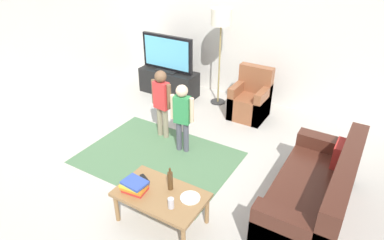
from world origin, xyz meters
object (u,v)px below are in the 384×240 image
object	(u,v)px
book_stack	(134,186)
tv_remote	(145,179)
bottle	(170,180)
armchair	(251,101)
couch	(318,195)
floor_lamp	(221,22)
child_near_tv	(162,98)
coffee_table	(161,197)
plate	(190,198)
soda_can	(171,203)
tv_stand	(169,82)
tv	(167,54)
child_center	(182,113)

from	to	relation	value
book_stack	tv_remote	xyz separation A→B (m)	(-0.02, 0.21, -0.05)
bottle	armchair	bearing A→B (deg)	93.61
couch	bottle	world-z (taller)	couch
floor_lamp	tv_remote	world-z (taller)	floor_lamp
child_near_tv	book_stack	distance (m)	1.84
coffee_table	couch	bearing A→B (deg)	34.71
coffee_table	plate	bearing A→B (deg)	17.34
tv_remote	plate	world-z (taller)	plate
couch	plate	bearing A→B (deg)	-141.42
armchair	tv_remote	world-z (taller)	armchair
child_near_tv	bottle	world-z (taller)	child_near_tv
floor_lamp	child_near_tv	xyz separation A→B (m)	(-0.20, -1.55, -0.86)
bottle	soda_can	size ratio (longest dim) A/B	2.38
couch	tv_remote	size ratio (longest dim) A/B	10.59
tv_stand	plate	size ratio (longest dim) A/B	5.45
couch	tv_remote	distance (m)	2.01
coffee_table	soda_can	distance (m)	0.27
couch	tv_remote	world-z (taller)	couch
book_stack	tv_stand	bearing A→B (deg)	118.18
tv	plate	world-z (taller)	tv
armchair	bottle	distance (m)	2.79
bottle	tv_remote	distance (m)	0.37
armchair	book_stack	world-z (taller)	armchair
coffee_table	bottle	distance (m)	0.21
tv	armchair	size ratio (longest dim) A/B	1.22
child_near_tv	floor_lamp	bearing A→B (deg)	82.57
coffee_table	soda_can	xyz separation A→B (m)	(0.22, -0.12, 0.11)
child_center	book_stack	world-z (taller)	child_center
armchair	child_near_tv	size ratio (longest dim) A/B	0.80
tv_stand	plate	distance (m)	3.61
tv_stand	armchair	world-z (taller)	armchair
book_stack	tv_remote	distance (m)	0.22
couch	child_center	bearing A→B (deg)	171.00
couch	floor_lamp	bearing A→B (deg)	138.66
child_near_tv	book_stack	size ratio (longest dim) A/B	3.90
child_near_tv	tv_remote	distance (m)	1.65
tv	couch	xyz separation A→B (m)	(3.39, -1.89, -0.56)
child_near_tv	book_stack	bearing A→B (deg)	-64.27
book_stack	coffee_table	bearing A→B (deg)	22.35
tv_stand	child_near_tv	size ratio (longest dim) A/B	1.06
child_near_tv	coffee_table	bearing A→B (deg)	-55.12
tv_stand	armchair	bearing A→B (deg)	-1.27
couch	coffee_table	world-z (taller)	couch
tv_stand	tv	bearing A→B (deg)	-90.00
armchair	tv_remote	bearing A→B (deg)	-93.58
floor_lamp	child_near_tv	distance (m)	1.79
floor_lamp	bottle	bearing A→B (deg)	-72.84
tv	soda_can	size ratio (longest dim) A/B	9.17
child_near_tv	tv_stand	bearing A→B (deg)	120.92
armchair	coffee_table	distance (m)	2.90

